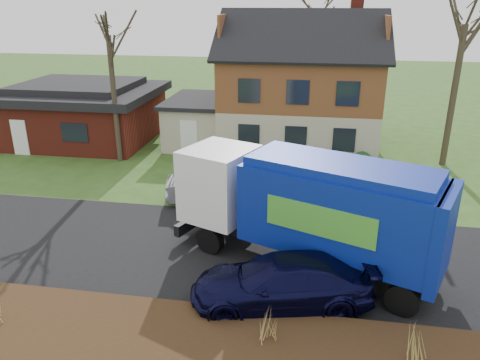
# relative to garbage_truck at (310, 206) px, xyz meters

# --- Properties ---
(ground) EXTENTS (120.00, 120.00, 0.00)m
(ground) POSITION_rel_garbage_truck_xyz_m (-3.02, 0.47, -2.27)
(ground) COLOR #324F1A
(ground) RESTS_ON ground
(road) EXTENTS (80.00, 7.00, 0.02)m
(road) POSITION_rel_garbage_truck_xyz_m (-3.02, 0.47, -2.26)
(road) COLOR black
(road) RESTS_ON ground
(mulch_verge) EXTENTS (80.00, 3.50, 0.30)m
(mulch_verge) POSITION_rel_garbage_truck_xyz_m (-3.02, -4.83, -2.12)
(mulch_verge) COLOR black
(mulch_verge) RESTS_ON ground
(main_house) EXTENTS (12.95, 8.95, 9.26)m
(main_house) POSITION_rel_garbage_truck_xyz_m (-1.53, 14.38, 1.76)
(main_house) COLOR #BCB397
(main_house) RESTS_ON ground
(ranch_house) EXTENTS (9.80, 8.20, 3.70)m
(ranch_house) POSITION_rel_garbage_truck_xyz_m (-15.02, 13.47, -0.45)
(ranch_house) COLOR maroon
(ranch_house) RESTS_ON ground
(garbage_truck) EXTENTS (9.42, 5.76, 3.93)m
(garbage_truck) POSITION_rel_garbage_truck_xyz_m (0.00, 0.00, 0.00)
(garbage_truck) COLOR black
(garbage_truck) RESTS_ON ground
(silver_sedan) EXTENTS (4.78, 2.57, 1.50)m
(silver_sedan) POSITION_rel_garbage_truck_xyz_m (-4.20, 4.89, -1.52)
(silver_sedan) COLOR #ADAFB5
(silver_sedan) RESTS_ON ground
(navy_wagon) EXTENTS (5.74, 3.31, 1.57)m
(navy_wagon) POSITION_rel_garbage_truck_xyz_m (-0.72, -2.38, -1.48)
(navy_wagon) COLOR black
(navy_wagon) RESTS_ON ground
(tree_front_west) EXTENTS (3.21, 3.21, 9.55)m
(tree_front_west) POSITION_rel_garbage_truck_xyz_m (-10.87, 9.61, 5.60)
(tree_front_west) COLOR #3C3124
(tree_front_west) RESTS_ON ground
(grass_clump_mid) EXTENTS (0.33, 0.27, 0.93)m
(grass_clump_mid) POSITION_rel_garbage_truck_xyz_m (-0.84, -4.39, -1.50)
(grass_clump_mid) COLOR #A18347
(grass_clump_mid) RESTS_ON mulch_verge
(grass_clump_east) EXTENTS (0.39, 0.32, 0.97)m
(grass_clump_east) POSITION_rel_garbage_truck_xyz_m (2.82, -4.45, -1.48)
(grass_clump_east) COLOR #A68F49
(grass_clump_east) RESTS_ON mulch_verge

